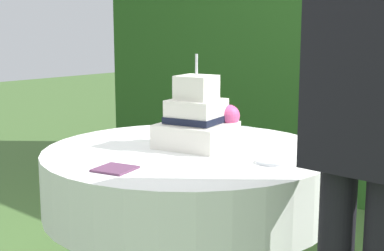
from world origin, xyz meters
TOP-DOWN VIEW (x-y plane):
  - cake_table at (0.00, 0.00)m, footprint 1.25×1.25m
  - wedding_cake at (-0.01, 0.08)m, footprint 0.35×0.35m
  - serving_plate_near at (-0.09, 0.50)m, footprint 0.14×0.14m
  - serving_plate_far at (0.41, 0.05)m, footprint 0.13×0.13m
  - napkin_stack at (0.03, -0.44)m, footprint 0.16×0.16m
  - standing_person at (0.87, -0.13)m, footprint 0.36×0.21m

SIDE VIEW (x-z plane):
  - cake_table at x=0.00m, z-range 0.24..1.01m
  - napkin_stack at x=0.03m, z-range 0.77..0.77m
  - serving_plate_near at x=-0.09m, z-range 0.77..0.78m
  - serving_plate_far at x=0.41m, z-range 0.77..0.78m
  - wedding_cake at x=-0.01m, z-range 0.68..1.09m
  - standing_person at x=0.87m, z-range 0.13..1.73m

